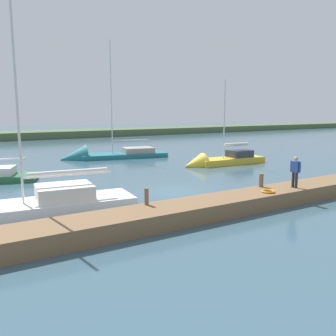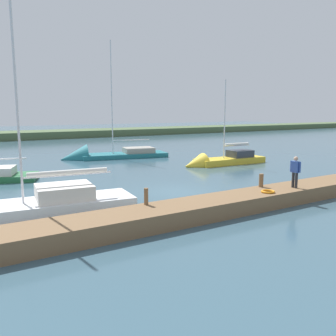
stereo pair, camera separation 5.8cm
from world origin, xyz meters
The scene contains 10 objects.
ground_plane centered at (0.00, 0.00, 0.00)m, with size 200.00×200.00×0.00m, color #385666.
far_shoreline centered at (0.00, -46.30, 0.00)m, with size 180.00×8.00×2.40m, color #4C603D.
dock_pier centered at (0.00, 4.66, 0.36)m, with size 26.90×1.99×0.72m, color brown.
mooring_post_near centered at (-2.69, 3.96, 1.07)m, with size 0.23×0.23×0.69m, color brown.
mooring_post_far centered at (4.04, 3.96, 1.08)m, with size 0.18×0.18×0.71m, color brown.
life_ring_buoy centered at (-2.03, 5.05, 0.77)m, with size 0.66×0.66×0.10m, color orange.
sailboat_outer_mooring centered at (-8.89, -6.88, 0.19)m, with size 8.00×2.34×8.15m.
sailboat_mid_channel centered at (-1.74, -15.97, 0.13)m, with size 10.68×4.72×12.52m.
sailboat_inner_slip centered at (9.02, 0.39, 0.21)m, with size 9.97×3.43×10.26m.
person_on_dock centered at (-3.99, 5.00, 1.64)m, with size 0.23×0.62×1.61m.
Camera 1 is at (10.91, 16.77, 4.62)m, focal length 38.10 mm.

